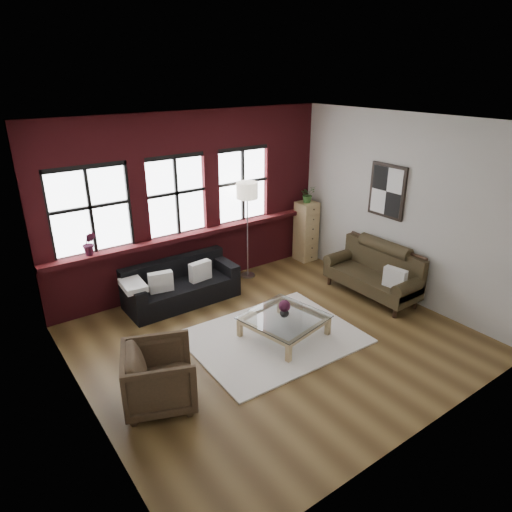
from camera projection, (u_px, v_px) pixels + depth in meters
floor at (274, 339)px, 6.99m from camera, size 5.50×5.50×0.00m
ceiling at (277, 123)px, 5.77m from camera, size 5.50×5.50×0.00m
wall_back at (190, 202)px, 8.26m from camera, size 5.50×0.00×5.50m
wall_front at (431, 313)px, 4.51m from camera, size 5.50×0.00×5.50m
wall_left at (74, 294)px, 4.90m from camera, size 0.00×5.00×5.00m
wall_right at (401, 208)px, 7.87m from camera, size 0.00×5.00×5.00m
brick_backwall at (192, 203)px, 8.21m from camera, size 5.50×0.12×3.20m
sill_ledge at (196, 233)px, 8.36m from camera, size 5.50×0.30×0.08m
window_left at (90, 211)px, 7.19m from camera, size 1.38×0.10×1.50m
window_mid at (176, 197)px, 8.00m from camera, size 1.38×0.10×1.50m
window_right at (242, 186)px, 8.76m from camera, size 1.38×0.10×1.50m
wall_poster at (387, 191)px, 7.98m from camera, size 0.05×0.74×0.94m
shag_rug at (274, 337)px, 7.01m from camera, size 2.54×2.02×0.03m
dark_sofa at (181, 283)px, 7.97m from camera, size 1.97×0.80×0.71m
pillow_a at (161, 282)px, 7.60m from camera, size 0.42×0.21×0.34m
pillow_b at (200, 271)px, 8.00m from camera, size 0.41×0.18×0.34m
vintage_settee at (372, 272)px, 8.13m from camera, size 0.80×1.80×0.96m
pillow_settee at (395, 278)px, 7.64m from camera, size 0.20×0.40×0.34m
armchair at (160, 376)px, 5.52m from camera, size 1.10×1.09×0.78m
coffee_table at (284, 327)px, 6.99m from camera, size 1.27×1.27×0.36m
vase at (284, 312)px, 6.89m from camera, size 0.14×0.14×0.15m
flowers at (285, 306)px, 6.85m from camera, size 0.18×0.18×0.18m
drawer_chest at (306, 231)px, 9.68m from camera, size 0.39×0.39×1.27m
potted_plant_top at (308, 194)px, 9.37m from camera, size 0.31×0.27×0.34m
floor_lamp at (247, 227)px, 8.72m from camera, size 0.40×0.40×2.05m
sill_plant at (89, 243)px, 7.21m from camera, size 0.26×0.23×0.39m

